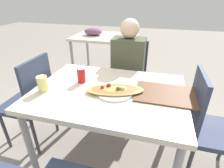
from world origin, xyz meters
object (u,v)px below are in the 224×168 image
Objects in this scene: soda_can at (81,75)px; drink_glass at (43,84)px; chair_far_seated at (129,76)px; chair_side_left at (31,99)px; pizza_main at (115,90)px; person_seated at (128,66)px; chair_side_right at (208,124)px; dining_table at (109,98)px.

drink_glass is (-0.22, -0.21, -0.00)m from soda_can.
chair_far_seated is 0.80m from soda_can.
chair_far_seated is at bearing -47.06° from chair_side_left.
pizza_main is at bearing -92.40° from chair_side_left.
person_seated is 0.65m from soda_can.
chair_far_seated is 1.97× the size of pizza_main.
person_seated is 9.78× the size of drink_glass.
person_seated is 0.94m from drink_glass.
drink_glass is (-0.54, -0.12, 0.04)m from pizza_main.
drink_glass is at bearing -80.92° from chair_side_right.
person_seated is 0.67m from pizza_main.
person_seated reaches higher than chair_side_left.
drink_glass is (-0.52, -0.78, 0.10)m from person_seated.
chair_side_right is at bearing 136.30° from chair_far_seated.
pizza_main is 0.55m from drink_glass.
dining_table is 1.26× the size of chair_side_left.
dining_table is 0.52m from drink_glass.
chair_far_seated is 7.37× the size of soda_can.
chair_side_right is at bearing -88.29° from chair_side_left.
chair_far_seated is 7.60× the size of drink_glass.
pizza_main reaches higher than dining_table.
chair_far_seated is 0.82m from pizza_main.
person_seated is at bearing 91.85° from pizza_main.
dining_table is at bearing 16.37° from drink_glass.
person_seated reaches higher than drink_glass.
chair_far_seated is 1.02m from chair_side_right.
chair_side_right is 0.78× the size of person_seated.
chair_side_right is 1.30m from drink_glass.
soda_can is at bearing 66.95° from chair_far_seated.
dining_table is 0.78m from chair_side_right.
chair_far_seated is at bearing 60.20° from drink_glass.
chair_far_seated is 1.00× the size of chair_side_left.
soda_can is at bearing 163.28° from pizza_main.
soda_can is at bearing 62.82° from person_seated.
dining_table is 9.59× the size of drink_glass.
chair_side_left is 0.58m from soda_can.
chair_far_seated is at bearing -133.70° from chair_side_right.
chair_far_seated is at bearing -90.00° from person_seated.
pizza_main is (0.02, -0.78, 0.24)m from chair_far_seated.
dining_table is 0.30m from soda_can.
drink_glass reaches higher than pizza_main.
drink_glass is at bearing -118.20° from chair_side_left.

